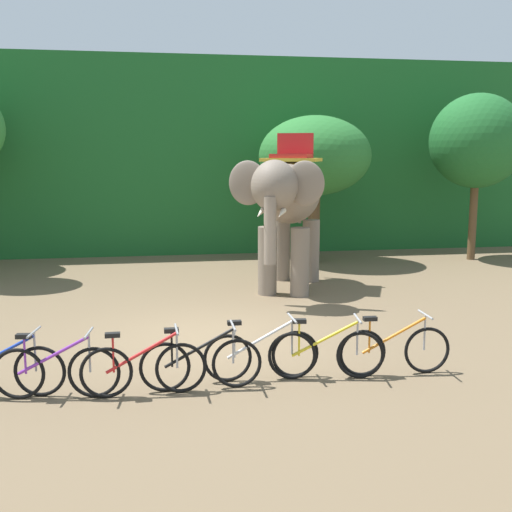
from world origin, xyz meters
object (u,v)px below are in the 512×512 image
Objects in this scene: elephant at (288,199)px; bike_red at (144,368)px; bike_yellow at (326,353)px; bike_blue at (2,369)px; bike_purple at (56,371)px; tree_center at (477,141)px; bike_orange at (395,350)px; tree_far_right at (315,156)px; bike_white at (261,354)px; bike_black at (201,363)px.

bike_red is at bearing -118.35° from elephant.
bike_red is 1.01× the size of bike_yellow.
bike_blue is 0.75m from bike_purple.
bike_orange is at bearing -123.72° from tree_center.
bike_purple is (-6.18, -9.95, -2.82)m from tree_far_right.
bike_white is at bearing -105.99° from elephant.
elephant is 2.45× the size of bike_black.
bike_purple is at bearing -178.51° from bike_orange.
bike_purple is at bearing -175.03° from bike_white.
tree_center is 11.94m from bike_orange.
bike_blue is 1.00× the size of bike_purple.
tree_far_right is at bearing 58.15° from bike_purple.
elephant is at bearing 92.73° from bike_orange.
bike_red is 0.79m from bike_black.
bike_white is (1.68, 0.33, 0.00)m from bike_red.
bike_purple and bike_orange have the same top height.
bike_blue is 2.67m from bike_black.
bike_white is (3.57, 0.06, 0.00)m from bike_blue.
bike_purple and bike_black have the same top height.
bike_red is (-10.05, -9.76, -3.26)m from tree_center.
bike_blue is 4.50m from bike_yellow.
bike_purple is 1.00× the size of bike_black.
elephant is at bearing 48.74° from bike_blue.
bike_blue and bike_purple have the same top height.
bike_blue is 0.99× the size of bike_black.
bike_purple is (-11.21, -9.67, -3.26)m from tree_center.
tree_far_right is 11.18m from bike_black.
bike_purple is at bearing 179.83° from bike_black.
bike_white is at bearing 4.97° from bike_purple.
bike_black is at bearing -0.17° from bike_purple.
bike_red is at bearing -174.16° from bike_black.
bike_white is at bearing 15.67° from bike_black.
bike_white is at bearing 11.19° from bike_red.
tree_center is 2.98× the size of bike_black.
tree_center reaches higher than bike_white.
elephant reaches higher than bike_yellow.
bike_red and bike_yellow have the same top height.
bike_orange is at bearing -3.49° from bike_white.
bike_purple is 1.00× the size of bike_yellow.
tree_far_right is at bearing 54.73° from bike_blue.
bike_black is 1.01× the size of bike_yellow.
bike_yellow is (-7.43, -9.55, -3.26)m from tree_center.
tree_center reaches higher than bike_blue.
elephant is 2.45× the size of bike_white.
tree_center is at bearing 27.56° from elephant.
bike_black is at bearing -4.11° from bike_blue.
bike_black is (1.94, -0.01, 0.00)m from bike_purple.
bike_red is 1.00× the size of bike_white.
elephant is 2.45× the size of bike_red.
elephant is at bearing -113.51° from tree_far_right.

